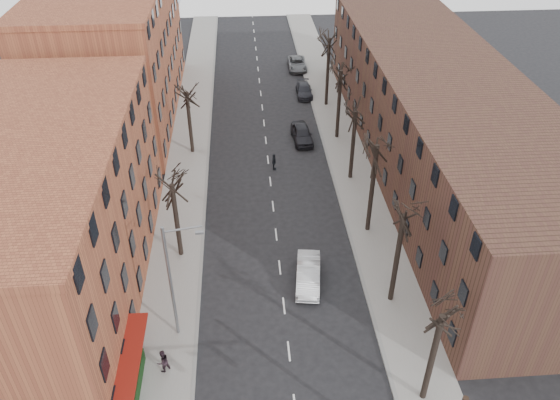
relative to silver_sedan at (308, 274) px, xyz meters
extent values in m
cube|color=gray|center=(-9.96, 20.77, -0.72)|extent=(4.00, 90.00, 0.15)
cube|color=gray|center=(6.04, 20.77, -0.72)|extent=(4.00, 90.00, 0.15)
cube|color=brown|center=(-17.96, 0.77, 5.20)|extent=(12.00, 26.00, 12.00)
cube|color=brown|center=(-17.96, 29.77, 6.20)|extent=(12.00, 28.00, 14.00)
cube|color=#452C20|center=(14.04, 15.77, 4.20)|extent=(12.00, 50.00, 10.00)
cube|color=maroon|center=(-11.36, -8.23, -0.80)|extent=(1.20, 7.00, 0.15)
cube|color=black|center=(-11.46, -9.23, -0.15)|extent=(0.80, 6.00, 1.00)
cylinder|color=slate|center=(-9.16, -4.23, 3.70)|extent=(0.20, 0.20, 9.00)
cylinder|color=slate|center=(-8.06, -4.23, 8.00)|extent=(2.39, 0.12, 0.46)
cube|color=slate|center=(-7.06, -4.23, 7.70)|extent=(0.50, 0.22, 0.14)
imported|color=silver|center=(0.00, 0.00, 0.00)|extent=(2.31, 5.02, 1.59)
imported|color=black|center=(1.84, 21.44, 0.02)|extent=(2.25, 4.94, 1.64)
imported|color=#21232A|center=(3.34, 32.79, -0.14)|extent=(1.90, 4.57, 1.32)
imported|color=#595C60|center=(3.34, 41.40, -0.07)|extent=(2.41, 5.22, 1.45)
imported|color=black|center=(-9.79, -7.21, 0.19)|extent=(1.03, 1.01, 1.67)
imported|color=black|center=(-1.47, 15.88, 0.05)|extent=(0.48, 1.02, 1.69)
camera|label=1|loc=(-4.24, -29.18, 27.44)|focal=35.00mm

